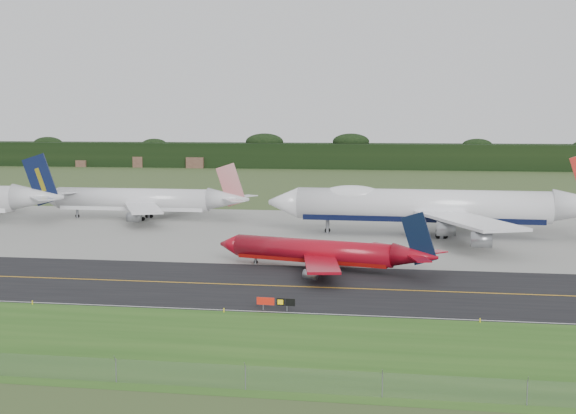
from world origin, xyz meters
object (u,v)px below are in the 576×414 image
Objects in this scene: jet_star_tail at (144,200)px; taxiway_sign at (276,302)px; jet_ba_747 at (435,206)px; jet_red_737 at (324,252)px.

jet_star_tail is 10.62× the size of taxiway_sign.
jet_ba_747 is at bearing 73.41° from taxiway_sign.
jet_red_737 is at bearing 84.58° from taxiway_sign.
jet_star_tail is (-67.80, 16.44, -1.53)m from jet_ba_747.
jet_ba_747 is 1.94× the size of jet_red_737.
jet_ba_747 reaches higher than jet_star_tail.
jet_star_tail is at bearing 131.45° from jet_red_737.
taxiway_sign is at bearing -60.89° from jet_star_tail.
taxiway_sign is at bearing -106.59° from jet_ba_747.
jet_star_tail reaches higher than jet_red_737.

